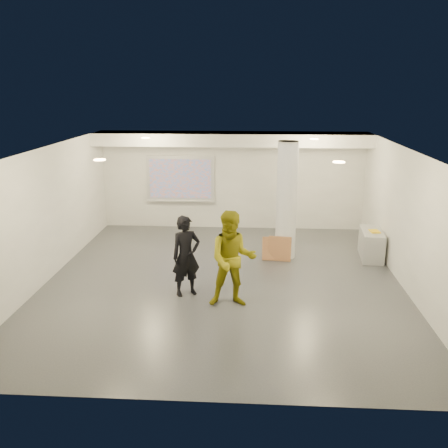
# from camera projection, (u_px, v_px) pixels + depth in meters

# --- Properties ---
(floor) EXTENTS (8.00, 9.00, 0.01)m
(floor) POSITION_uv_depth(u_px,v_px,m) (223.00, 281.00, 11.37)
(floor) COLOR #3C3F44
(floor) RESTS_ON ground
(ceiling) EXTENTS (8.00, 9.00, 0.01)m
(ceiling) POSITION_uv_depth(u_px,v_px,m) (223.00, 150.00, 10.57)
(ceiling) COLOR silver
(ceiling) RESTS_ON floor
(wall_back) EXTENTS (8.00, 0.01, 3.00)m
(wall_back) POSITION_uv_depth(u_px,v_px,m) (232.00, 180.00, 15.30)
(wall_back) COLOR silver
(wall_back) RESTS_ON floor
(wall_front) EXTENTS (8.00, 0.01, 3.00)m
(wall_front) POSITION_uv_depth(u_px,v_px,m) (201.00, 304.00, 6.64)
(wall_front) COLOR silver
(wall_front) RESTS_ON floor
(wall_left) EXTENTS (0.01, 9.00, 3.00)m
(wall_left) POSITION_uv_depth(u_px,v_px,m) (46.00, 215.00, 11.21)
(wall_left) COLOR silver
(wall_left) RESTS_ON floor
(wall_right) EXTENTS (0.01, 9.00, 3.00)m
(wall_right) POSITION_uv_depth(u_px,v_px,m) (408.00, 221.00, 10.73)
(wall_right) COLOR silver
(wall_right) RESTS_ON floor
(soffit_band) EXTENTS (8.00, 1.10, 0.36)m
(soffit_band) POSITION_uv_depth(u_px,v_px,m) (232.00, 139.00, 14.41)
(soffit_band) COLOR white
(soffit_band) RESTS_ON ceiling
(downlight_nw) EXTENTS (0.22, 0.22, 0.02)m
(downlight_nw) POSITION_uv_depth(u_px,v_px,m) (146.00, 138.00, 13.11)
(downlight_nw) COLOR #FFC981
(downlight_nw) RESTS_ON ceiling
(downlight_ne) EXTENTS (0.22, 0.22, 0.02)m
(downlight_ne) POSITION_uv_depth(u_px,v_px,m) (314.00, 139.00, 12.84)
(downlight_ne) COLOR #FFC981
(downlight_ne) RESTS_ON ceiling
(downlight_sw) EXTENTS (0.22, 0.22, 0.02)m
(downlight_sw) POSITION_uv_depth(u_px,v_px,m) (100.00, 160.00, 9.26)
(downlight_sw) COLOR #FFC981
(downlight_sw) RESTS_ON ceiling
(downlight_se) EXTENTS (0.22, 0.22, 0.02)m
(downlight_se) POSITION_uv_depth(u_px,v_px,m) (339.00, 162.00, 9.00)
(downlight_se) COLOR #FFC981
(downlight_se) RESTS_ON ceiling
(column) EXTENTS (0.52, 0.52, 3.00)m
(column) POSITION_uv_depth(u_px,v_px,m) (287.00, 201.00, 12.61)
(column) COLOR white
(column) RESTS_ON floor
(projection_screen) EXTENTS (2.10, 0.13, 1.42)m
(projection_screen) POSITION_uv_depth(u_px,v_px,m) (180.00, 179.00, 15.34)
(projection_screen) COLOR silver
(projection_screen) RESTS_ON wall_back
(credenza) EXTENTS (0.63, 1.29, 0.73)m
(credenza) POSITION_uv_depth(u_px,v_px,m) (371.00, 244.00, 12.86)
(credenza) COLOR #96989A
(credenza) RESTS_ON floor
(postit_pad) EXTENTS (0.25, 0.33, 0.03)m
(postit_pad) POSITION_uv_depth(u_px,v_px,m) (375.00, 231.00, 12.65)
(postit_pad) COLOR yellow
(postit_pad) RESTS_ON credenza
(cardboard_back) EXTENTS (0.59, 0.21, 0.64)m
(cardboard_back) POSITION_uv_depth(u_px,v_px,m) (280.00, 249.00, 12.64)
(cardboard_back) COLOR #A16940
(cardboard_back) RESTS_ON floor
(cardboard_front) EXTENTS (0.55, 0.20, 0.60)m
(cardboard_front) POSITION_uv_depth(u_px,v_px,m) (273.00, 249.00, 12.71)
(cardboard_front) COLOR #A16940
(cardboard_front) RESTS_ON floor
(woman) EXTENTS (0.75, 0.67, 1.72)m
(woman) POSITION_uv_depth(u_px,v_px,m) (186.00, 256.00, 10.46)
(woman) COLOR black
(woman) RESTS_ON floor
(man) EXTENTS (1.02, 0.82, 1.97)m
(man) POSITION_uv_depth(u_px,v_px,m) (233.00, 259.00, 9.90)
(man) COLOR #958D12
(man) RESTS_ON floor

